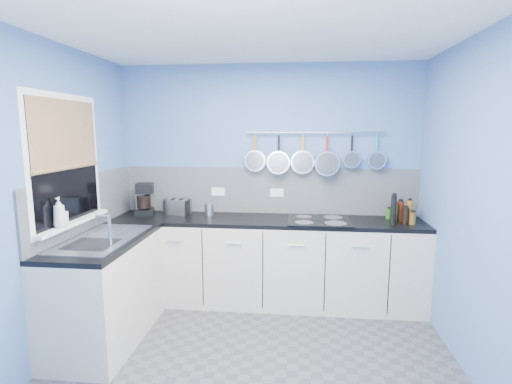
% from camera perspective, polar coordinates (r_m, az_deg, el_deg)
% --- Properties ---
extents(floor, '(3.20, 3.00, 0.02)m').
position_cam_1_polar(floor, '(3.28, -0.58, -24.54)').
color(floor, '#47474C').
rests_on(floor, ground).
extents(ceiling, '(3.20, 3.00, 0.02)m').
position_cam_1_polar(ceiling, '(2.82, -0.67, 23.52)').
color(ceiling, white).
rests_on(ceiling, ground).
extents(wall_back, '(3.20, 0.02, 2.50)m').
position_cam_1_polar(wall_back, '(4.27, 1.75, 1.59)').
color(wall_back, '#4E72B0').
rests_on(wall_back, ground).
extents(wall_front, '(3.20, 0.02, 2.50)m').
position_cam_1_polar(wall_front, '(1.36, -8.35, -15.09)').
color(wall_front, '#4E72B0').
rests_on(wall_front, ground).
extents(wall_left, '(0.02, 3.00, 2.50)m').
position_cam_1_polar(wall_left, '(3.38, -28.89, -1.55)').
color(wall_left, '#4E72B0').
rests_on(wall_left, ground).
extents(wall_right, '(0.02, 3.00, 2.50)m').
position_cam_1_polar(wall_right, '(3.05, 30.98, -2.73)').
color(wall_right, '#4E72B0').
rests_on(wall_right, ground).
extents(backsplash_back, '(3.20, 0.02, 0.50)m').
position_cam_1_polar(backsplash_back, '(4.26, 1.73, 0.22)').
color(backsplash_back, gray).
rests_on(backsplash_back, wall_back).
extents(backsplash_left, '(0.02, 1.80, 0.50)m').
position_cam_1_polar(backsplash_left, '(3.88, -23.48, -1.42)').
color(backsplash_left, gray).
rests_on(backsplash_left, wall_left).
extents(cabinet_run_back, '(3.20, 0.60, 0.86)m').
position_cam_1_polar(cabinet_run_back, '(4.16, 1.37, -10.25)').
color(cabinet_run_back, beige).
rests_on(cabinet_run_back, ground).
extents(worktop_back, '(3.20, 0.60, 0.04)m').
position_cam_1_polar(worktop_back, '(4.03, 1.39, -4.20)').
color(worktop_back, black).
rests_on(worktop_back, cabinet_run_back).
extents(cabinet_run_left, '(0.60, 1.20, 0.86)m').
position_cam_1_polar(cabinet_run_left, '(3.69, -21.09, -13.47)').
color(cabinet_run_left, beige).
rests_on(cabinet_run_left, ground).
extents(worktop_left, '(0.60, 1.20, 0.04)m').
position_cam_1_polar(worktop_left, '(3.55, -21.51, -6.72)').
color(worktop_left, black).
rests_on(worktop_left, cabinet_run_left).
extents(window_frame, '(0.01, 1.00, 1.10)m').
position_cam_1_polar(window_frame, '(3.57, -26.06, 4.04)').
color(window_frame, white).
rests_on(window_frame, wall_left).
extents(window_glass, '(0.01, 0.90, 1.00)m').
position_cam_1_polar(window_glass, '(3.57, -25.99, 4.04)').
color(window_glass, black).
rests_on(window_glass, wall_left).
extents(bamboo_blind, '(0.01, 0.90, 0.55)m').
position_cam_1_polar(bamboo_blind, '(3.55, -26.13, 7.65)').
color(bamboo_blind, '#9C724F').
rests_on(bamboo_blind, wall_left).
extents(window_sill, '(0.10, 0.98, 0.03)m').
position_cam_1_polar(window_sill, '(3.63, -25.16, -4.07)').
color(window_sill, white).
rests_on(window_sill, wall_left).
extents(sink_unit, '(0.50, 0.95, 0.01)m').
position_cam_1_polar(sink_unit, '(3.54, -21.53, -6.35)').
color(sink_unit, silver).
rests_on(sink_unit, worktop_left).
extents(mixer_tap, '(0.12, 0.08, 0.26)m').
position_cam_1_polar(mixer_tap, '(3.28, -20.62, -5.20)').
color(mixer_tap, silver).
rests_on(mixer_tap, worktop_left).
extents(socket_left, '(0.15, 0.01, 0.09)m').
position_cam_1_polar(socket_left, '(4.33, -5.56, 0.05)').
color(socket_left, white).
rests_on(socket_left, backsplash_back).
extents(socket_right, '(0.15, 0.01, 0.09)m').
position_cam_1_polar(socket_right, '(4.25, 3.06, -0.10)').
color(socket_right, white).
rests_on(socket_right, backsplash_back).
extents(pot_rail, '(1.45, 0.02, 0.02)m').
position_cam_1_polar(pot_rail, '(4.17, 8.68, 8.61)').
color(pot_rail, silver).
rests_on(pot_rail, wall_back).
extents(soap_bottle_a, '(0.11, 0.11, 0.24)m').
position_cam_1_polar(soap_bottle_a, '(3.41, -26.89, -2.67)').
color(soap_bottle_a, white).
rests_on(soap_bottle_a, window_sill).
extents(soap_bottle_b, '(0.09, 0.09, 0.17)m').
position_cam_1_polar(soap_bottle_b, '(3.44, -26.62, -3.13)').
color(soap_bottle_b, white).
rests_on(soap_bottle_b, window_sill).
extents(paper_towel, '(0.12, 0.12, 0.24)m').
position_cam_1_polar(paper_towel, '(4.41, -16.51, -1.57)').
color(paper_towel, white).
rests_on(paper_towel, worktop_back).
extents(coffee_maker, '(0.24, 0.26, 0.34)m').
position_cam_1_polar(coffee_maker, '(4.36, -16.04, -1.03)').
color(coffee_maker, black).
rests_on(coffee_maker, worktop_back).
extents(toaster, '(0.28, 0.20, 0.16)m').
position_cam_1_polar(toaster, '(4.31, -11.42, -2.14)').
color(toaster, silver).
rests_on(toaster, worktop_back).
extents(canister, '(0.11, 0.11, 0.13)m').
position_cam_1_polar(canister, '(4.19, -6.85, -2.56)').
color(canister, silver).
rests_on(canister, worktop_back).
extents(hob, '(0.62, 0.55, 0.01)m').
position_cam_1_polar(hob, '(3.98, 9.23, -4.12)').
color(hob, black).
rests_on(hob, worktop_back).
extents(pan_0, '(0.22, 0.06, 0.41)m').
position_cam_1_polar(pan_0, '(4.18, -0.15, 5.89)').
color(pan_0, silver).
rests_on(pan_0, pot_rail).
extents(pan_1, '(0.25, 0.10, 0.44)m').
position_cam_1_polar(pan_1, '(4.17, 3.34, 5.70)').
color(pan_1, silver).
rests_on(pan_1, pot_rail).
extents(pan_2, '(0.24, 0.06, 0.43)m').
position_cam_1_polar(pan_2, '(4.16, 6.85, 5.67)').
color(pan_2, silver).
rests_on(pan_2, pot_rail).
extents(pan_3, '(0.26, 0.11, 0.45)m').
position_cam_1_polar(pan_3, '(4.17, 10.36, 5.47)').
color(pan_3, silver).
rests_on(pan_3, pot_rail).
extents(pan_4, '(0.18, 0.07, 0.37)m').
position_cam_1_polar(pan_4, '(4.20, 13.85, 5.94)').
color(pan_4, silver).
rests_on(pan_4, pot_rail).
extents(pan_5, '(0.18, 0.08, 0.37)m').
position_cam_1_polar(pan_5, '(4.24, 17.27, 5.78)').
color(pan_5, silver).
rests_on(pan_5, pot_rail).
extents(condiment_0, '(0.06, 0.06, 0.15)m').
position_cam_1_polar(condiment_0, '(4.26, 21.38, -2.78)').
color(condiment_0, brown).
rests_on(condiment_0, worktop_back).
extents(condiment_1, '(0.07, 0.07, 0.10)m').
position_cam_1_polar(condiment_1, '(4.25, 20.37, -3.10)').
color(condiment_1, olive).
rests_on(condiment_1, worktop_back).
extents(condiment_2, '(0.05, 0.05, 0.10)m').
position_cam_1_polar(condiment_2, '(4.25, 18.84, -3.03)').
color(condiment_2, '#265919').
rests_on(condiment_2, worktop_back).
extents(condiment_3, '(0.05, 0.05, 0.21)m').
position_cam_1_polar(condiment_3, '(4.17, 21.54, -2.61)').
color(condiment_3, '#8C5914').
rests_on(condiment_3, worktop_back).
extents(condiment_4, '(0.07, 0.07, 0.21)m').
position_cam_1_polar(condiment_4, '(4.16, 20.38, -2.66)').
color(condiment_4, '#4C190C').
rests_on(condiment_4, worktop_back).
extents(condiment_5, '(0.07, 0.07, 0.18)m').
position_cam_1_polar(condiment_5, '(4.12, 19.56, -2.91)').
color(condiment_5, '#3F721E').
rests_on(condiment_5, worktop_back).
extents(condiment_6, '(0.06, 0.06, 0.12)m').
position_cam_1_polar(condiment_6, '(4.07, 21.96, -3.60)').
color(condiment_6, brown).
rests_on(condiment_6, worktop_back).
extents(condiment_7, '(0.07, 0.07, 0.16)m').
position_cam_1_polar(condiment_7, '(4.08, 21.06, -3.26)').
color(condiment_7, black).
rests_on(condiment_7, worktop_back).
extents(condiment_8, '(0.05, 0.05, 0.28)m').
position_cam_1_polar(condiment_8, '(4.01, 19.49, -2.46)').
color(condiment_8, black).
rests_on(condiment_8, worktop_back).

